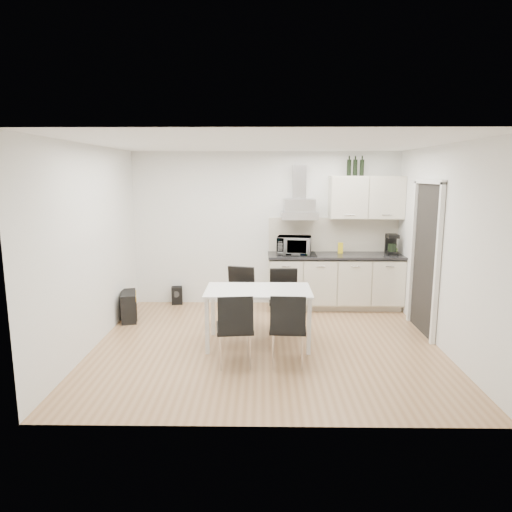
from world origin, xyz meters
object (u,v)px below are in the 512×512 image
(chair_far_left, at_px, (237,298))
(chair_far_right, at_px, (284,301))
(chair_near_left, at_px, (235,329))
(dining_table, at_px, (258,295))
(chair_near_right, at_px, (288,329))
(floor_speaker, at_px, (177,295))
(kitchenette, at_px, (337,259))
(guitar_amp, at_px, (129,306))

(chair_far_left, distance_m, chair_far_right, 0.68)
(chair_far_right, xyz_separation_m, chair_near_left, (-0.63, -1.20, 0.00))
(dining_table, height_order, chair_far_left, chair_far_left)
(dining_table, bearing_deg, chair_near_right, -61.29)
(chair_near_left, xyz_separation_m, floor_speaker, (-1.16, 2.55, -0.29))
(chair_far_right, height_order, floor_speaker, chair_far_right)
(chair_far_right, bearing_deg, chair_near_right, 89.85)
(kitchenette, bearing_deg, chair_far_right, -128.26)
(chair_near_left, bearing_deg, chair_near_right, -4.63)
(chair_near_right, relative_size, floor_speaker, 2.91)
(chair_near_right, bearing_deg, chair_far_right, 93.01)
(dining_table, relative_size, chair_near_left, 1.56)
(dining_table, relative_size, chair_far_right, 1.56)
(chair_near_left, relative_size, guitar_amp, 1.55)
(chair_far_left, bearing_deg, chair_near_right, 131.78)
(guitar_amp, bearing_deg, dining_table, -41.75)
(guitar_amp, bearing_deg, chair_far_left, -26.23)
(dining_table, distance_m, chair_near_right, 0.77)
(kitchenette, distance_m, chair_far_left, 1.96)
(chair_far_right, relative_size, chair_near_right, 1.00)
(dining_table, relative_size, floor_speaker, 4.53)
(chair_far_left, relative_size, floor_speaker, 2.91)
(dining_table, relative_size, chair_far_left, 1.56)
(kitchenette, xyz_separation_m, guitar_amp, (-3.30, -0.73, -0.61))
(chair_near_left, xyz_separation_m, guitar_amp, (-1.74, 1.65, -0.22))
(kitchenette, relative_size, chair_near_left, 2.86)
(dining_table, distance_m, chair_far_right, 0.69)
(chair_near_left, relative_size, chair_near_right, 1.00)
(kitchenette, relative_size, guitar_amp, 4.44)
(kitchenette, relative_size, chair_near_right, 2.86)
(guitar_amp, bearing_deg, chair_near_right, -50.21)
(chair_far_left, height_order, floor_speaker, chair_far_left)
(chair_far_right, height_order, guitar_amp, chair_far_right)
(chair_far_right, height_order, chair_near_left, same)
(floor_speaker, bearing_deg, guitar_amp, -132.06)
(chair_near_right, xyz_separation_m, guitar_amp, (-2.36, 1.63, -0.22))
(chair_near_right, bearing_deg, dining_table, 122.15)
(chair_far_left, xyz_separation_m, chair_near_left, (0.04, -1.33, 0.00))
(kitchenette, relative_size, chair_far_right, 2.86)
(guitar_amp, height_order, floor_speaker, guitar_amp)
(chair_far_left, bearing_deg, chair_far_right, -176.02)
(chair_far_left, distance_m, floor_speaker, 1.68)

